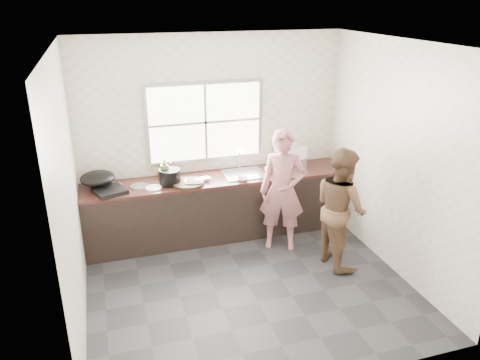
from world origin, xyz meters
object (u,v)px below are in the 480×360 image
object	(u,v)px
black_pot	(170,177)
wok	(98,178)
cutting_board	(188,183)
woman	(282,194)
bowl_held	(243,179)
dish_rack	(288,156)
bottle_brown_short	(171,170)
plate_food	(154,188)
pot_lid_right	(140,186)
bottle_brown_tall	(162,172)
bottle_green	(165,171)
person_side	(341,208)
burner	(110,191)
bowl_crabs	(273,170)
bowl_mince	(194,182)
pot_lid_left	(113,185)
glass_jar	(164,181)

from	to	relation	value
black_pot	wok	size ratio (longest dim) A/B	0.64
cutting_board	black_pot	distance (m)	0.25
woman	bowl_held	distance (m)	0.57
dish_rack	bottle_brown_short	bearing A→B (deg)	167.62
plate_food	pot_lid_right	world-z (taller)	plate_food
black_pot	pot_lid_right	size ratio (longest dim) A/B	1.16
bottle_brown_tall	dish_rack	world-z (taller)	dish_rack
bowl_held	dish_rack	world-z (taller)	dish_rack
bottle_brown_tall	wok	world-z (taller)	wok
wok	pot_lid_right	bearing A→B (deg)	-8.97
plate_food	woman	bearing A→B (deg)	-14.48
bottle_green	person_side	bearing A→B (deg)	-30.19
burner	pot_lid_right	bearing A→B (deg)	15.48
bowl_crabs	burner	distance (m)	2.17
person_side	cutting_board	world-z (taller)	person_side
bowl_mince	wok	xyz separation A→B (m)	(-1.17, 0.22, 0.11)
bowl_crabs	bowl_mince	bearing A→B (deg)	-174.17
cutting_board	bottle_brown_tall	xyz separation A→B (m)	(-0.28, 0.33, 0.08)
bottle_brown_short	bottle_brown_tall	bearing A→B (deg)	-157.74
bottle_green	burner	world-z (taller)	bottle_green
bowl_held	plate_food	bearing A→B (deg)	176.70
cutting_board	pot_lid_left	xyz separation A→B (m)	(-0.92, 0.26, -0.02)
plate_food	dish_rack	xyz separation A→B (m)	(1.93, 0.25, 0.15)
bowl_held	pot_lid_right	bearing A→B (deg)	171.87
person_side	bowl_mince	bearing A→B (deg)	55.14
bottle_brown_short	burner	size ratio (longest dim) A/B	0.50
bowl_crabs	bottle_brown_tall	distance (m)	1.50
bowl_held	pot_lid_right	xyz separation A→B (m)	(-1.32, 0.19, -0.02)
pot_lid_left	pot_lid_right	distance (m)	0.34
black_pot	bottle_brown_short	bearing A→B (deg)	78.81
bottle_brown_short	burner	world-z (taller)	bottle_brown_short
person_side	woman	bearing A→B (deg)	38.81
person_side	wok	xyz separation A→B (m)	(-2.77, 1.18, 0.25)
wok	dish_rack	bearing A→B (deg)	1.16
bowl_crabs	pot_lid_left	size ratio (longest dim) A/B	0.78
pot_lid_right	plate_food	bearing A→B (deg)	-36.95
person_side	bottle_brown_short	distance (m)	2.28
bowl_mince	plate_food	distance (m)	0.51
bowl_held	bowl_mince	bearing A→B (deg)	175.43
person_side	burner	bearing A→B (deg)	65.56
bowl_mince	pot_lid_right	world-z (taller)	bowl_mince
plate_food	bowl_crabs	bearing A→B (deg)	3.50
cutting_board	bottle_brown_short	size ratio (longest dim) A/B	2.30
bowl_held	bottle_brown_short	world-z (taller)	bottle_brown_short
bowl_held	bottle_brown_short	size ratio (longest dim) A/B	0.99
person_side	glass_jar	bearing A→B (deg)	58.31
bowl_mince	black_pot	size ratio (longest dim) A/B	0.87
black_pot	bowl_crabs	bearing A→B (deg)	0.44
bottle_green	bottle_brown_tall	distance (m)	0.19
person_side	black_pot	xyz separation A→B (m)	(-1.88, 1.07, 0.21)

